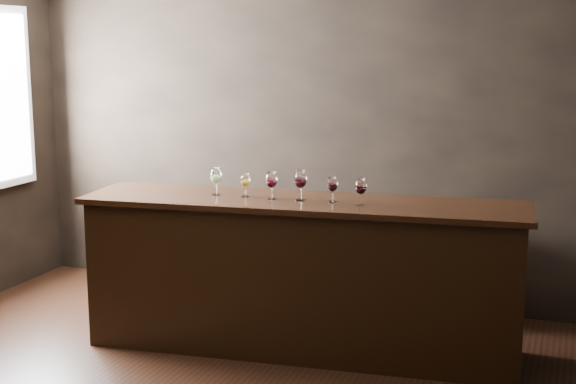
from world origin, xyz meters
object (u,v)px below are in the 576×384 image
(glass_white, at_px, (216,176))
(glass_red_b, at_px, (301,180))
(glass_red_a, at_px, (271,180))
(back_bar_shelf, at_px, (328,259))
(bar_counter, at_px, (302,278))
(glass_red_d, at_px, (361,187))
(glass_red_c, at_px, (332,185))
(glass_amber, at_px, (245,181))

(glass_white, bearing_deg, glass_red_b, 2.03)
(glass_red_a, bearing_deg, back_bar_shelf, 85.25)
(bar_counter, xyz_separation_m, glass_red_d, (0.44, -0.04, 0.71))
(bar_counter, height_order, glass_red_b, glass_red_b)
(bar_counter, xyz_separation_m, glass_red_c, (0.22, 0.00, 0.70))
(glass_white, relative_size, glass_amber, 1.21)
(glass_red_a, xyz_separation_m, glass_red_b, (0.21, 0.03, 0.01))
(glass_amber, distance_m, glass_red_a, 0.21)
(back_bar_shelf, height_order, glass_white, glass_white)
(glass_white, relative_size, glass_red_a, 1.03)
(back_bar_shelf, distance_m, glass_red_d, 1.49)
(bar_counter, xyz_separation_m, glass_amber, (-0.43, -0.02, 0.70))
(bar_counter, bearing_deg, glass_red_d, -10.75)
(glass_red_a, bearing_deg, glass_red_c, 5.77)
(back_bar_shelf, bearing_deg, glass_red_d, -62.23)
(glass_red_c, distance_m, glass_red_d, 0.22)
(glass_red_a, bearing_deg, glass_red_b, 9.01)
(glass_red_d, bearing_deg, back_bar_shelf, 117.77)
(bar_counter, relative_size, glass_white, 15.13)
(glass_red_a, distance_m, glass_red_c, 0.44)
(glass_amber, xyz_separation_m, glass_red_d, (0.87, -0.02, 0.01))
(back_bar_shelf, xyz_separation_m, glass_red_c, (0.35, -1.04, 0.84))
(glass_amber, height_order, glass_red_a, glass_red_a)
(glass_red_b, relative_size, glass_red_d, 1.13)
(bar_counter, distance_m, glass_red_b, 0.73)
(glass_red_b, bearing_deg, glass_amber, -178.07)
(glass_red_b, relative_size, glass_red_c, 1.20)
(back_bar_shelf, xyz_separation_m, glass_red_b, (0.12, -1.05, 0.87))
(glass_red_c, bearing_deg, bar_counter, -178.72)
(glass_red_a, height_order, glass_red_c, glass_red_a)
(bar_counter, bearing_deg, glass_red_a, -175.64)
(glass_white, height_order, glass_red_d, glass_white)
(bar_counter, bearing_deg, glass_amber, 176.85)
(glass_red_b, xyz_separation_m, glass_red_c, (0.23, 0.01, -0.02))
(bar_counter, distance_m, back_bar_shelf, 1.06)
(glass_white, xyz_separation_m, glass_red_a, (0.44, -0.01, -0.00))
(glass_red_a, relative_size, glass_red_b, 0.92)
(glass_red_a, distance_m, glass_red_b, 0.21)
(back_bar_shelf, distance_m, glass_red_a, 1.38)
(glass_red_c, height_order, glass_red_d, glass_red_d)
(glass_red_b, bearing_deg, back_bar_shelf, 96.46)
(back_bar_shelf, distance_m, glass_red_b, 1.37)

